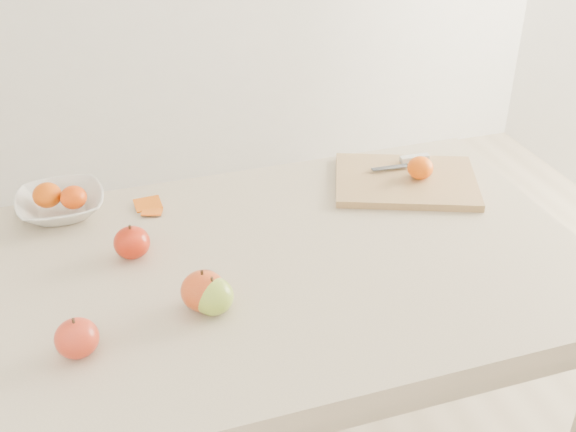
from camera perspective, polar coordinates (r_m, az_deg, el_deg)
name	(u,v)px	position (r m, az deg, el deg)	size (l,w,h in m)	color
table	(295,295)	(1.54, 0.58, -6.27)	(1.20, 0.80, 0.75)	beige
cutting_board	(406,181)	(1.77, 9.29, 2.74)	(0.34, 0.25, 0.02)	tan
board_tangerine	(420,168)	(1.75, 10.41, 3.77)	(0.06, 0.06, 0.05)	#E24C07
fruit_bowl	(61,205)	(1.70, -17.52, 0.87)	(0.19, 0.19, 0.05)	silver
bowl_tangerine_near	(47,195)	(1.69, -18.50, 1.58)	(0.06, 0.06, 0.06)	#D85907
bowl_tangerine_far	(73,197)	(1.67, -16.59, 1.43)	(0.06, 0.06, 0.05)	#E24308
orange_peel_a	(148,206)	(1.69, -11.00, 0.81)	(0.06, 0.04, 0.00)	#CC570E
orange_peel_b	(152,213)	(1.66, -10.69, 0.23)	(0.04, 0.04, 0.00)	#D3590E
paring_knife	(411,160)	(1.83, 9.67, 4.41)	(0.17, 0.05, 0.01)	white
apple_green	(213,296)	(1.33, -5.94, -6.32)	(0.08, 0.08, 0.07)	olive
apple_red_a	(132,242)	(1.50, -12.24, -2.06)	(0.07, 0.07, 0.07)	#9C0209
apple_red_d	(77,338)	(1.29, -16.34, -9.24)	(0.08, 0.08, 0.07)	maroon
apple_red_b	(203,291)	(1.34, -6.71, -5.89)	(0.08, 0.08, 0.08)	#9F0E05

